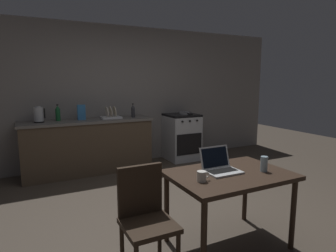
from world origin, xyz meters
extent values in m
plane|color=#473D33|center=(0.00, 0.00, 0.00)|extent=(12.00, 12.00, 0.00)
cube|color=gray|center=(0.30, 2.46, 1.28)|extent=(6.40, 0.10, 2.55)
cube|color=#4C3D2D|center=(-0.63, 2.11, 0.43)|extent=(2.10, 0.60, 0.87)
cube|color=#66605B|center=(-0.63, 2.11, 0.89)|extent=(2.16, 0.64, 0.04)
cube|color=#B7BABF|center=(1.20, 2.11, 0.43)|extent=(0.60, 0.60, 0.87)
cube|color=black|center=(1.20, 2.11, 0.89)|extent=(0.60, 0.60, 0.04)
cube|color=black|center=(1.20, 1.81, 0.36)|extent=(0.54, 0.01, 0.40)
cylinder|color=black|center=(1.04, 1.80, 0.81)|extent=(0.04, 0.02, 0.04)
cylinder|color=black|center=(1.20, 1.80, 0.81)|extent=(0.04, 0.02, 0.04)
cylinder|color=black|center=(1.36, 1.80, 0.81)|extent=(0.04, 0.02, 0.04)
cube|color=#332319|center=(0.09, -0.75, 0.70)|extent=(1.10, 0.76, 0.04)
cylinder|color=#332319|center=(-0.40, -1.07, 0.34)|extent=(0.05, 0.05, 0.68)
cylinder|color=#332319|center=(0.58, -1.07, 0.34)|extent=(0.05, 0.05, 0.68)
cylinder|color=#332319|center=(-0.40, -0.43, 0.34)|extent=(0.05, 0.05, 0.68)
cylinder|color=#332319|center=(0.58, -0.43, 0.34)|extent=(0.05, 0.05, 0.68)
cube|color=#2D2116|center=(-0.76, -0.84, 0.44)|extent=(0.40, 0.40, 0.04)
cube|color=#2D2116|center=(-0.76, -0.66, 0.67)|extent=(0.38, 0.04, 0.42)
cylinder|color=#2D2116|center=(-0.93, -0.67, 0.21)|extent=(0.04, 0.04, 0.42)
cylinder|color=#2D2116|center=(-0.59, -0.67, 0.21)|extent=(0.04, 0.04, 0.42)
cube|color=silver|center=(0.04, -0.73, 0.73)|extent=(0.32, 0.22, 0.02)
cube|color=black|center=(0.04, -0.72, 0.74)|extent=(0.28, 0.12, 0.00)
cube|color=silver|center=(0.04, -0.59, 0.84)|extent=(0.32, 0.07, 0.20)
cube|color=black|center=(0.04, -0.59, 0.83)|extent=(0.29, 0.05, 0.18)
cylinder|color=black|center=(-1.37, 2.11, 0.92)|extent=(0.15, 0.15, 0.02)
cylinder|color=#B2B5BA|center=(-1.37, 2.11, 1.04)|extent=(0.14, 0.14, 0.22)
cylinder|color=#B2B5BA|center=(-1.37, 2.11, 1.16)|extent=(0.08, 0.08, 0.02)
cube|color=black|center=(-1.29, 2.11, 1.05)|extent=(0.02, 0.02, 0.15)
cylinder|color=#2D2D33|center=(0.17, 2.06, 0.99)|extent=(0.06, 0.06, 0.17)
cone|color=#2D2D33|center=(0.17, 2.06, 1.11)|extent=(0.06, 0.06, 0.06)
cylinder|color=black|center=(0.17, 2.06, 1.15)|extent=(0.03, 0.03, 0.02)
cylinder|color=gray|center=(1.26, 2.09, 0.92)|extent=(0.22, 0.22, 0.01)
torus|color=gray|center=(1.26, 2.09, 0.95)|extent=(0.23, 0.23, 0.02)
cylinder|color=black|center=(1.26, 1.90, 0.93)|extent=(0.02, 0.18, 0.02)
cylinder|color=silver|center=(-0.27, -0.83, 0.76)|extent=(0.08, 0.08, 0.09)
torus|color=silver|center=(-0.21, -0.83, 0.77)|extent=(0.05, 0.01, 0.05)
cylinder|color=#99B7C6|center=(0.41, -0.86, 0.79)|extent=(0.07, 0.07, 0.14)
cube|color=#3372B2|center=(-0.72, 2.13, 1.04)|extent=(0.13, 0.05, 0.25)
cube|color=silver|center=(-0.22, 2.11, 0.92)|extent=(0.34, 0.26, 0.03)
cylinder|color=beige|center=(-0.29, 2.11, 1.03)|extent=(0.04, 0.18, 0.18)
cylinder|color=beige|center=(-0.22, 2.11, 1.03)|extent=(0.04, 0.18, 0.18)
cylinder|color=beige|center=(-0.15, 2.11, 1.03)|extent=(0.04, 0.18, 0.18)
cylinder|color=#19592D|center=(-1.08, 2.19, 1.00)|extent=(0.08, 0.08, 0.19)
cone|color=#19592D|center=(-1.08, 2.19, 1.13)|extent=(0.08, 0.08, 0.06)
cylinder|color=black|center=(-1.08, 2.19, 1.17)|extent=(0.03, 0.03, 0.02)
camera|label=1|loc=(-1.56, -2.77, 1.56)|focal=30.64mm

